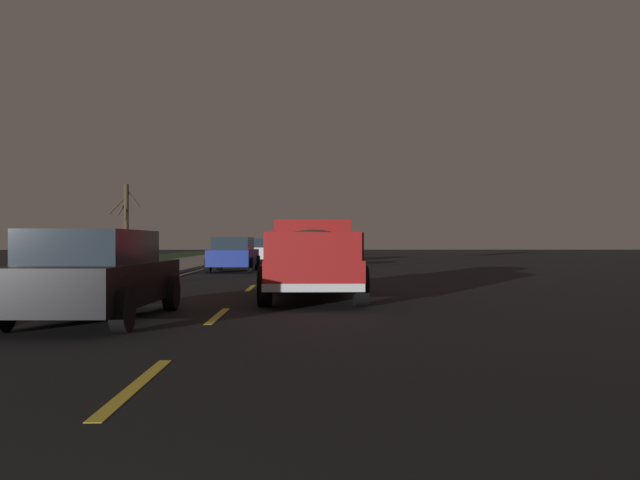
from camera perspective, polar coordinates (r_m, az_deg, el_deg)
name	(u,v)px	position (r m, az deg, el deg)	size (l,w,h in m)	color
ground	(270,271)	(27.88, -4.62, -2.90)	(144.00, 144.00, 0.00)	black
sidewalk_shoulder	(143,270)	(28.76, -16.05, -2.69)	(108.00, 4.00, 0.12)	gray
grass_verge	(31,271)	(30.42, -25.21, -2.65)	(108.00, 6.00, 0.01)	#1E3819
lane_markings	(219,270)	(29.79, -9.35, -2.71)	(108.00, 3.54, 0.01)	yellow
pickup_truck	(312,257)	(14.64, -0.71, -1.57)	(5.43, 2.30, 1.87)	maroon
sedan_blue	(234,254)	(27.82, -7.98, -1.29)	(4.44, 2.09, 1.54)	navy
sedan_black	(96,275)	(11.16, -19.99, -3.02)	(4.44, 2.09, 1.54)	black
sedan_white	(253,250)	(38.85, -6.22, -0.96)	(4.44, 2.09, 1.54)	silver
sedan_red	(304,250)	(40.91, -1.46, -0.92)	(4.44, 2.09, 1.54)	maroon
bare_tree_far	(126,222)	(37.97, -17.51, 1.59)	(1.59, 1.74, 4.71)	#423323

